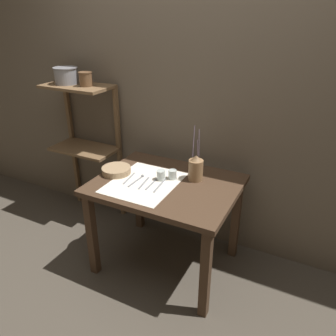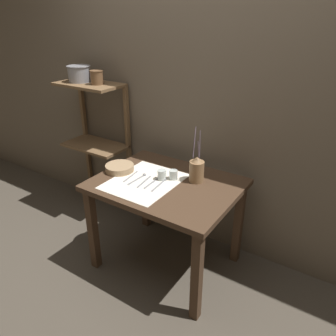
{
  "view_description": "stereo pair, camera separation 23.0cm",
  "coord_description": "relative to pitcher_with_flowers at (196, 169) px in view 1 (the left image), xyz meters",
  "views": [
    {
      "loc": [
        0.95,
        -1.85,
        1.85
      ],
      "look_at": [
        0.02,
        0.0,
        0.86
      ],
      "focal_mm": 35.0,
      "sensor_mm": 36.0,
      "label": 1
    },
    {
      "loc": [
        1.15,
        -1.74,
        1.85
      ],
      "look_at": [
        0.02,
        0.0,
        0.86
      ],
      "focal_mm": 35.0,
      "sensor_mm": 36.0,
      "label": 2
    }
  ],
  "objects": [
    {
      "name": "ground_plane",
      "position": [
        -0.17,
        -0.14,
        -0.83
      ],
      "size": [
        12.0,
        12.0,
        0.0
      ],
      "primitive_type": "plane",
      "color": "#473F35"
    },
    {
      "name": "stone_wall_back",
      "position": [
        -0.17,
        0.37,
        0.37
      ],
      "size": [
        7.0,
        0.06,
        2.4
      ],
      "color": "brown",
      "rests_on": "ground_plane"
    },
    {
      "name": "wooden_table",
      "position": [
        -0.17,
        -0.14,
        -0.2
      ],
      "size": [
        1.02,
        0.8,
        0.74
      ],
      "color": "#422D1E",
      "rests_on": "ground_plane"
    },
    {
      "name": "wooden_shelf_unit",
      "position": [
        -1.17,
        0.19,
        0.08
      ],
      "size": [
        0.6,
        0.33,
        1.29
      ],
      "color": "brown",
      "rests_on": "ground_plane"
    },
    {
      "name": "linen_cloth",
      "position": [
        -0.31,
        -0.21,
        -0.09
      ],
      "size": [
        0.46,
        0.55,
        0.0
      ],
      "color": "silver",
      "rests_on": "wooden_table"
    },
    {
      "name": "pitcher_with_flowers",
      "position": [
        0.0,
        0.0,
        0.0
      ],
      "size": [
        0.11,
        0.11,
        0.41
      ],
      "color": "olive",
      "rests_on": "wooden_table"
    },
    {
      "name": "wooden_bowl",
      "position": [
        -0.58,
        -0.18,
        -0.07
      ],
      "size": [
        0.22,
        0.22,
        0.05
      ],
      "color": "#9E7F5B",
      "rests_on": "wooden_table"
    },
    {
      "name": "glass_tumbler_near",
      "position": [
        -0.22,
        -0.12,
        -0.05
      ],
      "size": [
        0.06,
        0.06,
        0.07
      ],
      "color": "#B7C1BC",
      "rests_on": "wooden_table"
    },
    {
      "name": "glass_tumbler_far",
      "position": [
        -0.15,
        -0.07,
        -0.05
      ],
      "size": [
        0.06,
        0.06,
        0.07
      ],
      "color": "#B7C1BC",
      "rests_on": "wooden_table"
    },
    {
      "name": "knife_center",
      "position": [
        -0.44,
        -0.21,
        -0.09
      ],
      "size": [
        0.04,
        0.19,
        0.0
      ],
      "color": "gray",
      "rests_on": "wooden_table"
    },
    {
      "name": "spoon_outer",
      "position": [
        -0.37,
        -0.17,
        -0.08
      ],
      "size": [
        0.03,
        0.2,
        0.02
      ],
      "color": "gray",
      "rests_on": "wooden_table"
    },
    {
      "name": "fork_inner",
      "position": [
        -0.31,
        -0.22,
        -0.09
      ],
      "size": [
        0.04,
        0.19,
        0.0
      ],
      "color": "gray",
      "rests_on": "wooden_table"
    },
    {
      "name": "fork_outer",
      "position": [
        -0.25,
        -0.21,
        -0.09
      ],
      "size": [
        0.02,
        0.19,
        0.0
      ],
      "color": "gray",
      "rests_on": "wooden_table"
    },
    {
      "name": "spoon_inner",
      "position": [
        -0.19,
        -0.16,
        -0.08
      ],
      "size": [
        0.04,
        0.2,
        0.02
      ],
      "color": "gray",
      "rests_on": "wooden_table"
    },
    {
      "name": "metal_pot_large",
      "position": [
        -1.27,
        0.15,
        0.54
      ],
      "size": [
        0.2,
        0.2,
        0.14
      ],
      "color": "gray",
      "rests_on": "wooden_shelf_unit"
    },
    {
      "name": "metal_pot_small",
      "position": [
        -1.06,
        0.15,
        0.53
      ],
      "size": [
        0.11,
        0.11,
        0.12
      ],
      "color": "brown",
      "rests_on": "wooden_shelf_unit"
    }
  ]
}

